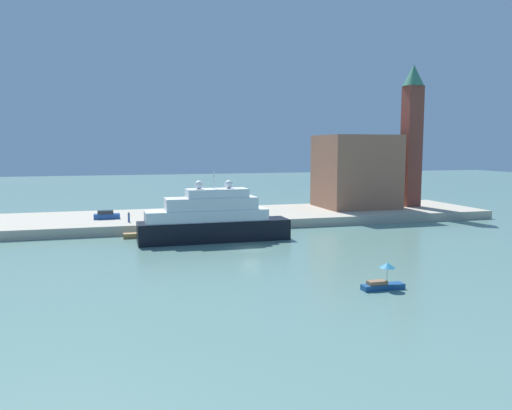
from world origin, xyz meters
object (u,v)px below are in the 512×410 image
(large_yacht, at_px, (212,220))
(bell_tower, at_px, (412,131))
(work_barge, at_px, (142,235))
(harbor_building, at_px, (356,171))
(person_figure, at_px, (129,217))
(mooring_bollard, at_px, (203,219))
(parked_car, at_px, (106,215))
(small_motorboat, at_px, (383,280))

(large_yacht, relative_size, bell_tower, 0.77)
(work_barge, bearing_deg, harbor_building, 19.20)
(large_yacht, xyz_separation_m, person_figure, (-12.08, 12.59, -0.80))
(harbor_building, bearing_deg, mooring_bollard, -160.40)
(work_barge, bearing_deg, mooring_bollard, 17.85)
(parked_car, relative_size, mooring_bollard, 5.06)
(small_motorboat, xyz_separation_m, harbor_building, (23.89, 53.50, 8.34))
(harbor_building, relative_size, person_figure, 8.58)
(person_figure, bearing_deg, harbor_building, 11.19)
(bell_tower, distance_m, parked_car, 65.38)
(parked_car, bearing_deg, small_motorboat, -61.06)
(harbor_building, relative_size, parked_car, 3.38)
(person_figure, relative_size, mooring_bollard, 1.99)
(large_yacht, xyz_separation_m, mooring_bollard, (0.18, 9.44, -1.19))
(large_yacht, bearing_deg, mooring_bollard, 88.90)
(work_barge, distance_m, mooring_bollard, 11.15)
(harbor_building, distance_m, bell_tower, 15.04)
(bell_tower, relative_size, person_figure, 16.92)
(small_motorboat, distance_m, harbor_building, 59.19)
(work_barge, xyz_separation_m, mooring_bollard, (10.49, 3.38, 1.69))
(large_yacht, bearing_deg, parked_car, 131.40)
(large_yacht, height_order, harbor_building, harbor_building)
(bell_tower, height_order, parked_car, bell_tower)
(small_motorboat, bearing_deg, parked_car, 118.94)
(person_figure, bearing_deg, small_motorboat, -61.83)
(harbor_building, height_order, parked_car, harbor_building)
(large_yacht, relative_size, work_barge, 3.98)
(bell_tower, xyz_separation_m, mooring_bollard, (-47.48, -10.98, -15.82))
(small_motorboat, height_order, work_barge, small_motorboat)
(person_figure, bearing_deg, large_yacht, -46.20)
(work_barge, xyz_separation_m, harbor_building, (45.74, 15.93, 8.89))
(large_yacht, xyz_separation_m, bell_tower, (47.66, 20.42, 14.63))
(large_yacht, distance_m, work_barge, 12.30)
(bell_tower, height_order, person_figure, bell_tower)
(small_motorboat, height_order, bell_tower, bell_tower)
(large_yacht, relative_size, small_motorboat, 5.17)
(harbor_building, distance_m, mooring_bollard, 38.11)
(work_barge, distance_m, parked_car, 13.18)
(small_motorboat, relative_size, bell_tower, 0.15)
(small_motorboat, bearing_deg, person_figure, 118.17)
(bell_tower, distance_m, person_figure, 62.20)
(person_figure, height_order, mooring_bollard, person_figure)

